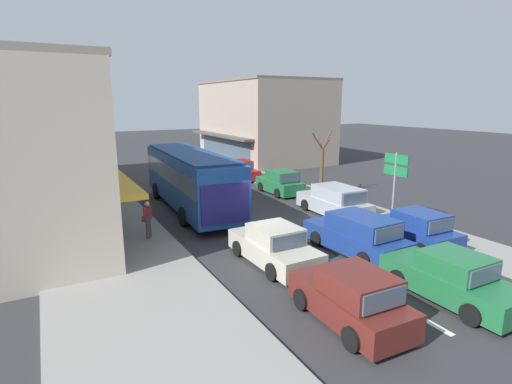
# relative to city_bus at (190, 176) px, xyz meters

# --- Properties ---
(ground_plane) EXTENTS (140.00, 140.00, 0.00)m
(ground_plane) POSITION_rel_city_bus_xyz_m (1.79, -5.17, -1.88)
(ground_plane) COLOR #2D2D30
(lane_centre_line) EXTENTS (0.20, 28.00, 0.01)m
(lane_centre_line) POSITION_rel_city_bus_xyz_m (1.79, -1.17, -1.88)
(lane_centre_line) COLOR silver
(lane_centre_line) RESTS_ON ground
(sidewalk_left) EXTENTS (5.20, 44.00, 0.14)m
(sidewalk_left) POSITION_rel_city_bus_xyz_m (-5.01, 0.83, -1.81)
(sidewalk_left) COLOR gray
(sidewalk_left) RESTS_ON ground
(kerb_right) EXTENTS (2.80, 44.00, 0.12)m
(kerb_right) POSITION_rel_city_bus_xyz_m (7.99, 0.83, -1.82)
(kerb_right) COLOR gray
(kerb_right) RESTS_ON ground
(shopfront_corner_near) EXTENTS (7.92, 7.71, 7.52)m
(shopfront_corner_near) POSITION_rel_city_bus_xyz_m (-8.39, -3.74, 1.87)
(shopfront_corner_near) COLOR beige
(shopfront_corner_near) RESTS_ON ground
(shopfront_mid_block) EXTENTS (7.79, 7.54, 7.83)m
(shopfront_mid_block) POSITION_rel_city_bus_xyz_m (-8.39, 3.99, 2.03)
(shopfront_mid_block) COLOR silver
(shopfront_mid_block) RESTS_ON ground
(shopfront_far_end) EXTENTS (8.56, 8.54, 7.66)m
(shopfront_far_end) POSITION_rel_city_bus_xyz_m (-8.39, 12.18, 1.95)
(shopfront_far_end) COLOR #84939E
(shopfront_far_end) RESTS_ON ground
(building_right_far) EXTENTS (9.85, 13.77, 8.02)m
(building_right_far) POSITION_rel_city_bus_xyz_m (13.27, 15.37, 2.12)
(building_right_far) COLOR gray
(building_right_far) RESTS_ON ground
(city_bus) EXTENTS (3.12, 10.96, 3.23)m
(city_bus) POSITION_rel_city_bus_xyz_m (0.00, 0.00, 0.00)
(city_bus) COLOR #1E4C99
(city_bus) RESTS_ON ground
(hatchback_behind_bus_mid) EXTENTS (1.90, 3.75, 1.54)m
(hatchback_behind_bus_mid) POSITION_rel_city_bus_xyz_m (-0.12, -13.40, -1.17)
(hatchback_behind_bus_mid) COLOR #561E19
(hatchback_behind_bus_mid) RESTS_ON ground
(wagon_behind_bus_near) EXTENTS (2.09, 4.58, 1.58)m
(wagon_behind_bus_near) POSITION_rel_city_bus_xyz_m (3.60, -9.53, -1.14)
(wagon_behind_bus_near) COLOR navy
(wagon_behind_bus_near) RESTS_ON ground
(sedan_queue_gap_filler) EXTENTS (1.97, 4.24, 1.47)m
(sedan_queue_gap_filler) POSITION_rel_city_bus_xyz_m (0.14, -8.87, -1.22)
(sedan_queue_gap_filler) COLOR #B7B29E
(sedan_queue_gap_filler) RESTS_ON ground
(sedan_adjacent_lane_trail) EXTENTS (1.91, 4.20, 1.47)m
(sedan_adjacent_lane_trail) POSITION_rel_city_bus_xyz_m (3.47, -13.81, -1.22)
(sedan_adjacent_lane_trail) COLOR #1E6638
(sedan_adjacent_lane_trail) RESTS_ON ground
(parked_hatchback_kerb_front) EXTENTS (1.90, 3.75, 1.54)m
(parked_hatchback_kerb_front) POSITION_rel_city_bus_xyz_m (6.22, -10.13, -1.17)
(parked_hatchback_kerb_front) COLOR navy
(parked_hatchback_kerb_front) RESTS_ON ground
(parked_wagon_kerb_second) EXTENTS (2.00, 4.53, 1.58)m
(parked_wagon_kerb_second) POSITION_rel_city_bus_xyz_m (6.35, -4.76, -1.14)
(parked_wagon_kerb_second) COLOR #9EA3A8
(parked_wagon_kerb_second) RESTS_ON ground
(parked_hatchback_kerb_third) EXTENTS (1.85, 3.71, 1.54)m
(parked_hatchback_kerb_third) POSITION_rel_city_bus_xyz_m (6.49, 0.95, -1.17)
(parked_hatchback_kerb_third) COLOR #1E6638
(parked_hatchback_kerb_third) RESTS_ON ground
(parked_sedan_kerb_rear) EXTENTS (1.98, 4.24, 1.47)m
(parked_sedan_kerb_rear) POSITION_rel_city_bus_xyz_m (6.34, 6.83, -1.22)
(parked_sedan_kerb_rear) COLOR maroon
(parked_sedan_kerb_rear) RESTS_ON ground
(traffic_light_downstreet) EXTENTS (0.33, 0.24, 4.20)m
(traffic_light_downstreet) POSITION_rel_city_bus_xyz_m (-2.20, 14.42, 0.97)
(traffic_light_downstreet) COLOR gray
(traffic_light_downstreet) RESTS_ON ground
(directional_road_sign) EXTENTS (0.10, 1.40, 3.60)m
(directional_road_sign) POSITION_rel_city_bus_xyz_m (7.44, -7.73, 0.82)
(directional_road_sign) COLOR gray
(directional_road_sign) RESTS_ON ground
(street_tree_right) EXTENTS (1.56, 1.44, 4.20)m
(street_tree_right) POSITION_rel_city_bus_xyz_m (8.32, -0.97, 0.06)
(street_tree_right) COLOR brown
(street_tree_right) RESTS_ON ground
(pedestrian_with_handbag_near) EXTENTS (0.39, 0.66, 1.63)m
(pedestrian_with_handbag_near) POSITION_rel_city_bus_xyz_m (-3.18, 5.37, -0.81)
(pedestrian_with_handbag_near) COLOR #4C4742
(pedestrian_with_handbag_near) RESTS_ON sidewalk_left
(pedestrian_browsing_midblock) EXTENTS (0.52, 0.59, 1.63)m
(pedestrian_browsing_midblock) POSITION_rel_city_bus_xyz_m (-3.39, -4.23, -0.81)
(pedestrian_browsing_midblock) COLOR #4C4742
(pedestrian_browsing_midblock) RESTS_ON sidewalk_left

